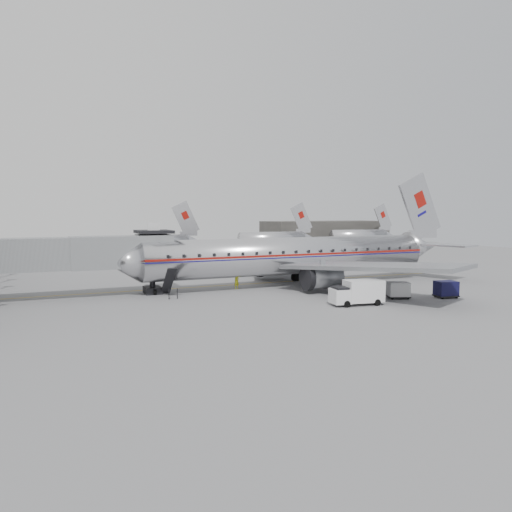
{
  "coord_description": "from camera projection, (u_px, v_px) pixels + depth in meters",
  "views": [
    {
      "loc": [
        -19.51,
        -46.02,
        8.13
      ],
      "look_at": [
        2.91,
        5.62,
        3.2
      ],
      "focal_mm": 35.0,
      "sensor_mm": 36.0,
      "label": 1
    }
  ],
  "objects": [
    {
      "name": "ground",
      "position": [
        252.0,
        293.0,
        50.5
      ],
      "size": [
        160.0,
        160.0,
        0.0
      ],
      "primitive_type": "plane",
      "color": "slate",
      "rests_on": "ground"
    },
    {
      "name": "hangar",
      "position": [
        325.0,
        233.0,
        122.92
      ],
      "size": [
        30.0,
        12.0,
        6.0
      ],
      "primitive_type": "cube",
      "color": "#32302E",
      "rests_on": "ground"
    },
    {
      "name": "apron_line",
      "position": [
        255.0,
        283.0,
        57.18
      ],
      "size": [
        60.0,
        0.15,
        0.01
      ],
      "primitive_type": "cube",
      "rotation": [
        0.0,
        0.0,
        1.57
      ],
      "color": "gold",
      "rests_on": "ground"
    },
    {
      "name": "jet_bridge",
      "position": [
        74.0,
        255.0,
        46.88
      ],
      "size": [
        21.0,
        6.2,
        7.1
      ],
      "color": "slate",
      "rests_on": "ground"
    },
    {
      "name": "distant_aircraft_near",
      "position": [
        150.0,
        243.0,
        87.93
      ],
      "size": [
        16.39,
        3.2,
        10.26
      ],
      "color": "silver",
      "rests_on": "ground"
    },
    {
      "name": "distant_aircraft_mid",
      "position": [
        273.0,
        239.0,
        101.9
      ],
      "size": [
        16.39,
        3.2,
        10.26
      ],
      "color": "silver",
      "rests_on": "ground"
    },
    {
      "name": "distant_aircraft_far",
      "position": [
        359.0,
        236.0,
        115.08
      ],
      "size": [
        16.39,
        3.2,
        10.26
      ],
      "color": "silver",
      "rests_on": "ground"
    },
    {
      "name": "airliner",
      "position": [
        297.0,
        256.0,
        55.68
      ],
      "size": [
        41.61,
        38.57,
        13.16
      ],
      "rotation": [
        0.0,
        0.0,
        0.01
      ],
      "color": "silver",
      "rests_on": "ground"
    },
    {
      "name": "service_van",
      "position": [
        357.0,
        292.0,
        43.81
      ],
      "size": [
        4.84,
        2.37,
        2.19
      ],
      "rotation": [
        0.0,
        0.0,
        -0.13
      ],
      "color": "white",
      "rests_on": "ground"
    },
    {
      "name": "baggage_cart_navy",
      "position": [
        446.0,
        289.0,
        47.62
      ],
      "size": [
        2.26,
        1.88,
        1.59
      ],
      "rotation": [
        0.0,
        0.0,
        -0.18
      ],
      "color": "black",
      "rests_on": "ground"
    },
    {
      "name": "baggage_cart_white",
      "position": [
        398.0,
        290.0,
        47.17
      ],
      "size": [
        2.39,
        2.11,
        1.56
      ],
      "rotation": [
        0.0,
        0.0,
        -0.36
      ],
      "color": "silver",
      "rests_on": "ground"
    },
    {
      "name": "ramp_worker",
      "position": [
        237.0,
        282.0,
        52.99
      ],
      "size": [
        0.67,
        0.53,
        1.6
      ],
      "primitive_type": "imported",
      "rotation": [
        0.0,
        0.0,
        0.28
      ],
      "color": "#B7BA15",
      "rests_on": "ground"
    }
  ]
}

